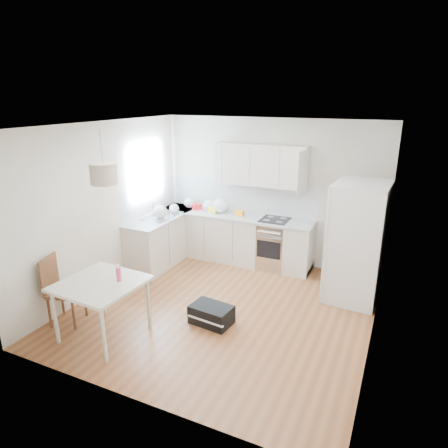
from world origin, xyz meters
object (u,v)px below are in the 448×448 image
at_px(dining_chair, 65,290).
at_px(dining_table, 101,288).
at_px(refrigerator, 358,242).
at_px(gym_bag, 211,314).

bearing_deg(dining_chair, dining_table, -21.99).
bearing_deg(dining_table, refrigerator, 44.95).
bearing_deg(gym_bag, dining_table, -136.29).
bearing_deg(gym_bag, dining_chair, -149.45).
bearing_deg(gym_bag, refrigerator, 50.53).
bearing_deg(refrigerator, dining_table, -135.50).
distance_m(refrigerator, dining_chair, 4.35).
height_order(dining_table, dining_chair, dining_chair).
bearing_deg(dining_table, dining_chair, 179.53).
height_order(refrigerator, dining_chair, refrigerator).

